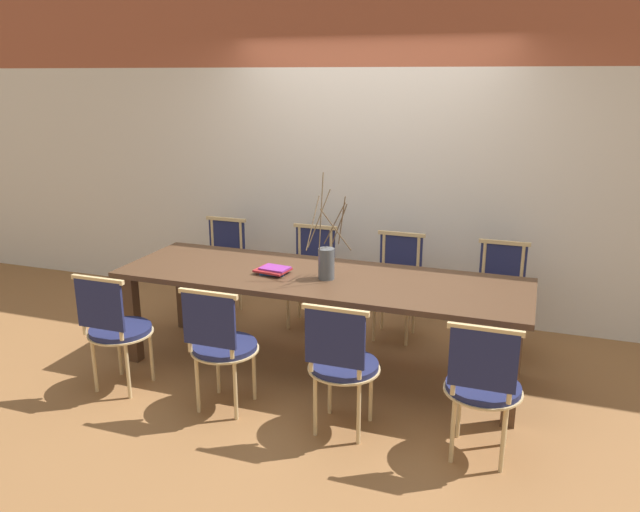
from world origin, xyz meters
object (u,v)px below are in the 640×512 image
chair_near_center (342,361)px  book_stack (274,270)px  chair_far_center (396,282)px  dining_table (320,286)px  vase_centerpiece (326,261)px

chair_near_center → book_stack: chair_near_center is taller
chair_near_center → chair_far_center: (-0.03, 1.61, 0.00)m
chair_far_center → book_stack: 1.18m
dining_table → chair_far_center: size_ratio=3.43×
vase_centerpiece → chair_far_center: bearing=68.8°
chair_far_center → book_stack: size_ratio=3.40×
chair_near_center → book_stack: (-0.77, 0.74, 0.28)m
chair_near_center → chair_far_center: same height
chair_near_center → vase_centerpiece: size_ratio=1.15×
chair_far_center → vase_centerpiece: (-0.33, -0.86, 0.39)m
book_stack → vase_centerpiece: bearing=1.6°
dining_table → book_stack: 0.37m
dining_table → chair_far_center: bearing=63.5°
dining_table → chair_near_center: (0.43, -0.80, -0.18)m
chair_far_center → dining_table: bearing=63.5°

